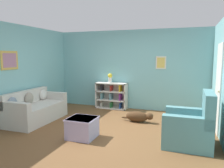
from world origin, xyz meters
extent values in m
plane|color=brown|center=(0.00, 0.00, 0.00)|extent=(14.00, 14.00, 0.00)
cube|color=#7AB7BC|center=(0.00, 2.25, 1.30)|extent=(5.60, 0.10, 2.60)
cube|color=silver|center=(1.00, 2.19, 1.55)|extent=(0.32, 0.02, 0.40)
cube|color=#DBBC56|center=(1.00, 2.18, 1.55)|extent=(0.24, 0.01, 0.32)
cube|color=#7AB7BC|center=(-2.55, 0.00, 1.30)|extent=(0.10, 5.00, 2.60)
cube|color=gold|center=(-2.49, -0.40, 1.65)|extent=(0.02, 0.56, 0.48)
cube|color=#A37089|center=(-2.48, -0.40, 1.65)|extent=(0.01, 0.44, 0.36)
cube|color=white|center=(2.49, 0.70, 1.02)|extent=(0.02, 0.84, 2.05)
sphere|color=tan|center=(2.46, 0.35, 1.00)|extent=(0.05, 0.05, 0.05)
cube|color=beige|center=(-2.01, -0.04, 0.23)|extent=(0.86, 1.73, 0.46)
cube|color=beige|center=(-2.36, -0.04, 0.64)|extent=(0.16, 1.73, 0.36)
cube|color=beige|center=(-2.01, -0.83, 0.57)|extent=(0.86, 0.16, 0.22)
cube|color=beige|center=(-2.01, 0.74, 0.57)|extent=(0.86, 0.16, 0.22)
ellipsoid|color=slate|center=(-2.24, -0.65, 0.61)|extent=(0.14, 0.30, 0.30)
ellipsoid|color=gray|center=(-2.24, -0.04, 0.62)|extent=(0.14, 0.32, 0.32)
ellipsoid|color=beige|center=(-2.24, 0.56, 0.61)|extent=(0.14, 0.31, 0.31)
cube|color=silver|center=(-1.09, 2.00, 0.43)|extent=(0.04, 0.35, 0.87)
cube|color=silver|center=(-0.08, 2.00, 0.43)|extent=(0.04, 0.35, 0.87)
cube|color=silver|center=(-0.58, 2.17, 0.43)|extent=(1.05, 0.02, 0.87)
cube|color=silver|center=(-0.58, 2.00, 0.02)|extent=(1.05, 0.35, 0.04)
cube|color=silver|center=(-0.58, 2.00, 0.29)|extent=(1.05, 0.35, 0.04)
cube|color=silver|center=(-0.58, 2.00, 0.58)|extent=(1.05, 0.35, 0.04)
cube|color=silver|center=(-0.58, 2.00, 0.85)|extent=(1.05, 0.35, 0.04)
cube|color=silver|center=(-0.92, 1.99, 0.11)|extent=(0.03, 0.26, 0.18)
cube|color=#60939E|center=(-0.91, 1.99, 0.41)|extent=(0.04, 0.26, 0.20)
cube|color=black|center=(-0.92, 1.99, 0.70)|extent=(0.05, 0.26, 0.21)
cube|color=#287A3D|center=(-0.58, 1.99, 0.12)|extent=(0.03, 0.26, 0.20)
cube|color=#60939E|center=(-0.59, 1.99, 0.41)|extent=(0.05, 0.26, 0.21)
cube|color=#B22823|center=(-0.58, 1.99, 0.69)|extent=(0.03, 0.26, 0.18)
cube|color=#234C9E|center=(-0.25, 1.99, 0.12)|extent=(0.03, 0.26, 0.20)
cube|color=#7A2D84|center=(-0.26, 1.99, 0.42)|extent=(0.04, 0.26, 0.22)
cube|color=gold|center=(-0.26, 1.99, 0.71)|extent=(0.05, 0.26, 0.22)
cube|color=slate|center=(1.85, -0.36, 0.23)|extent=(0.91, 0.90, 0.45)
cube|color=slate|center=(2.22, -0.36, 0.77)|extent=(0.18, 0.90, 0.63)
cube|color=slate|center=(1.85, -0.72, 0.56)|extent=(0.91, 0.18, 0.22)
cube|color=slate|center=(1.85, 0.00, 0.56)|extent=(0.91, 0.18, 0.22)
cube|color=#ADA3CC|center=(-0.29, -0.72, 0.22)|extent=(0.57, 0.55, 0.44)
cube|color=#BBB0DC|center=(-0.29, -0.72, 0.42)|extent=(0.59, 0.58, 0.03)
ellipsoid|color=#472D19|center=(0.57, 0.79, 0.15)|extent=(0.59, 0.26, 0.29)
sphere|color=#472D19|center=(0.92, 0.79, 0.18)|extent=(0.18, 0.18, 0.18)
ellipsoid|color=#472D19|center=(0.23, 0.83, 0.07)|extent=(0.20, 0.05, 0.05)
cylinder|color=silver|center=(-0.63, 2.00, 0.96)|extent=(0.12, 0.12, 0.18)
sphere|color=yellow|center=(-0.63, 2.00, 1.11)|extent=(0.15, 0.15, 0.15)
camera|label=1|loc=(1.83, -4.80, 1.76)|focal=35.00mm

